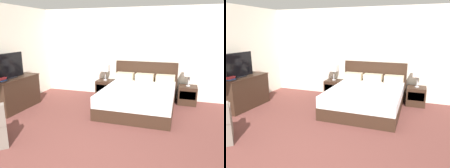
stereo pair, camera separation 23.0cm
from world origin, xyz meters
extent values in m
cube|color=silver|center=(0.00, 3.82, 1.27)|extent=(6.80, 0.06, 2.53)
cube|color=#332116|center=(0.39, 2.68, 0.14)|extent=(1.68, 2.04, 0.28)
cube|color=silver|center=(0.39, 2.68, 0.41)|extent=(1.66, 2.02, 0.26)
cube|color=#332116|center=(0.39, 3.73, 0.53)|extent=(1.74, 0.05, 1.05)
cube|color=#C6B28E|center=(-0.17, 3.53, 0.64)|extent=(0.49, 0.28, 0.20)
cube|color=#C6B28E|center=(0.39, 3.53, 0.64)|extent=(0.49, 0.28, 0.20)
cube|color=#C6B28E|center=(0.96, 3.53, 0.64)|extent=(0.49, 0.28, 0.20)
cube|color=#332116|center=(-0.76, 3.50, 0.24)|extent=(0.47, 0.45, 0.48)
cube|color=black|center=(-0.76, 3.28, 0.29)|extent=(0.40, 0.01, 0.21)
cube|color=#332116|center=(1.54, 3.50, 0.24)|extent=(0.47, 0.45, 0.48)
cube|color=black|center=(1.54, 3.28, 0.29)|extent=(0.40, 0.01, 0.21)
cylinder|color=#B7B7BC|center=(-0.76, 3.50, 0.49)|extent=(0.11, 0.11, 0.02)
cylinder|color=#B7B7BC|center=(-0.76, 3.50, 0.63)|extent=(0.02, 0.02, 0.26)
cube|color=silver|center=(-0.76, 3.50, 0.86)|extent=(0.24, 0.24, 0.20)
cylinder|color=#B7B7BC|center=(1.54, 3.50, 0.49)|extent=(0.11, 0.11, 0.02)
cylinder|color=#B7B7BC|center=(1.54, 3.50, 0.63)|extent=(0.02, 0.02, 0.26)
cube|color=silver|center=(1.54, 3.50, 0.86)|extent=(0.24, 0.24, 0.20)
cube|color=#332116|center=(-2.51, 1.82, 0.40)|extent=(0.52, 1.23, 0.80)
cube|color=#382419|center=(-2.51, 1.82, 0.79)|extent=(0.53, 1.27, 0.02)
cube|color=black|center=(-2.51, 1.74, 0.81)|extent=(0.18, 0.26, 0.02)
cube|color=black|center=(-2.51, 1.74, 1.10)|extent=(0.04, 0.82, 0.59)
cube|color=black|center=(-2.49, 1.74, 1.10)|extent=(0.01, 0.80, 0.56)
cube|color=#234C8E|center=(-2.51, 1.41, 0.81)|extent=(0.23, 0.19, 0.02)
cube|color=#B7282D|center=(-2.52, 1.41, 0.84)|extent=(0.20, 0.21, 0.03)
cube|color=#B7282D|center=(-2.53, 1.41, 0.86)|extent=(0.24, 0.21, 0.03)
cube|color=#70665B|center=(-1.55, 0.41, 0.49)|extent=(0.51, 0.50, 0.18)
camera|label=1|loc=(1.34, -2.37, 1.90)|focal=35.00mm
camera|label=2|loc=(1.56, -2.30, 1.90)|focal=35.00mm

